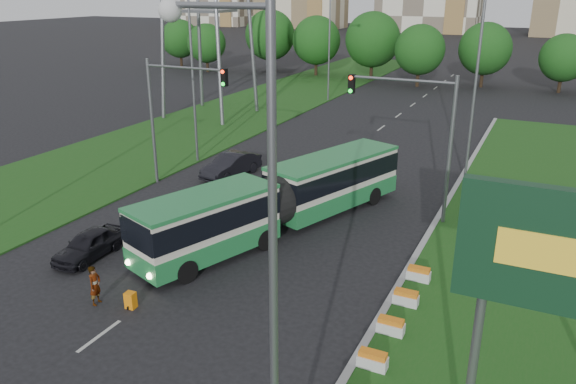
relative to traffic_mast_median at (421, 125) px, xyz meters
The scene contains 14 objects.
ground 12.31m from the traffic_mast_median, 115.54° to the right, with size 360.00×360.00×0.00m, color black.
median_kerb 5.77m from the traffic_mast_median, 57.56° to the right, with size 0.30×60.00×0.18m, color #999999.
left_verge 27.78m from the traffic_mast_median, 146.63° to the left, with size 12.00×110.00×0.10m, color #1B4D16.
lane_markings 13.75m from the traffic_mast_median, 127.88° to the left, with size 0.20×100.00×0.01m, color #ACACA5, non-canonical shape.
flower_planters 13.56m from the traffic_mast_median, 81.26° to the right, with size 1.10×11.50×0.60m, color silver, non-canonical shape.
traffic_mast_median is the anchor object (origin of this frame).
traffic_mast_left 15.19m from the traffic_mast_median, behind, with size 5.76×0.32×8.00m.
street_lamps 7.81m from the traffic_mast_median, behind, with size 36.00×60.00×12.00m, color slate, non-canonical shape.
tree_line 45.31m from the traffic_mast_median, 83.38° to the left, with size 120.00×8.00×9.00m, color #134512, non-canonical shape.
articulated_bus 8.41m from the traffic_mast_median, 145.31° to the right, with size 2.64×16.91×2.78m.
car_left_near 17.64m from the traffic_mast_median, 138.65° to the right, with size 1.56×3.87×1.32m, color black.
car_left_far 13.93m from the traffic_mast_median, behind, with size 1.65×4.73×1.56m, color black.
pedestrian 17.73m from the traffic_mast_median, 123.52° to the right, with size 0.61×0.40×1.68m, color gray.
shopping_trolley 16.85m from the traffic_mast_median, 119.83° to the right, with size 0.40×0.42×0.69m.
Camera 1 is at (10.87, -18.89, 12.10)m, focal length 35.00 mm.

